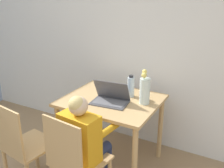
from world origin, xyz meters
TOP-DOWN VIEW (x-y plane):
  - wall_back at (0.00, 2.23)m, footprint 6.40×0.05m
  - dining_table at (0.22, 1.62)m, footprint 0.93×0.78m
  - chair_occupied at (0.26, 0.93)m, footprint 0.44×0.44m
  - chair_spare at (-0.27, 0.89)m, footprint 0.45×0.45m
  - person_seated at (0.28, 1.05)m, footprint 0.37×0.45m
  - laptop at (0.25, 1.55)m, footprint 0.37×0.27m
  - flower_vase at (0.54, 1.68)m, footprint 0.10×0.10m
  - water_bottle at (0.36, 1.78)m, footprint 0.07×0.07m

SIDE VIEW (x-z plane):
  - chair_occupied at x=0.26m, z-range 0.02..0.90m
  - chair_spare at x=-0.27m, z-range 0.02..0.90m
  - person_seated at x=0.28m, z-range 0.12..1.13m
  - dining_table at x=0.22m, z-range 0.26..1.01m
  - laptop at x=0.25m, z-range 0.68..0.90m
  - water_bottle at x=0.36m, z-range 0.73..0.96m
  - flower_vase at x=0.54m, z-range 0.72..1.05m
  - wall_back at x=0.00m, z-range 0.00..2.50m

